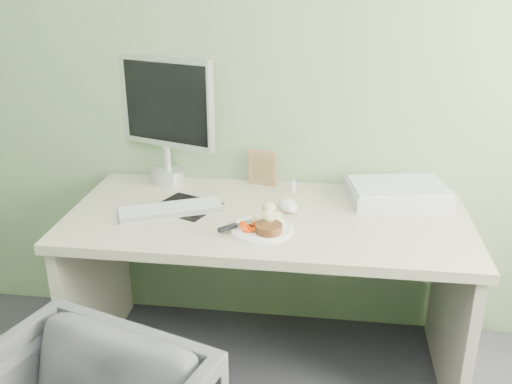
# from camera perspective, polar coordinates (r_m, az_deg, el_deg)

# --- Properties ---
(wall_back) EXTENTS (3.50, 0.00, 3.50)m
(wall_back) POSITION_cam_1_polar(r_m,az_deg,el_deg) (2.47, 2.29, 14.62)
(wall_back) COLOR #68825B
(wall_back) RESTS_ON floor
(desk) EXTENTS (1.60, 0.75, 0.73)m
(desk) POSITION_cam_1_polar(r_m,az_deg,el_deg) (2.37, 1.13, -6.28)
(desk) COLOR beige
(desk) RESTS_ON floor
(plate) EXTENTS (0.23, 0.23, 0.01)m
(plate) POSITION_cam_1_polar(r_m,az_deg,el_deg) (2.15, 0.57, -3.78)
(plate) COLOR white
(plate) RESTS_ON desk
(steak) EXTENTS (0.10, 0.10, 0.03)m
(steak) POSITION_cam_1_polar(r_m,az_deg,el_deg) (2.11, 1.28, -3.64)
(steak) COLOR black
(steak) RESTS_ON plate
(potato_pile) EXTENTS (0.13, 0.11, 0.06)m
(potato_pile) POSITION_cam_1_polar(r_m,az_deg,el_deg) (2.18, 1.48, -2.31)
(potato_pile) COLOR #A38F4F
(potato_pile) RESTS_ON plate
(carrot_heap) EXTENTS (0.06, 0.06, 0.04)m
(carrot_heap) POSITION_cam_1_polar(r_m,az_deg,el_deg) (2.12, -0.88, -3.34)
(carrot_heap) COLOR red
(carrot_heap) RESTS_ON plate
(steak_knife) EXTENTS (0.16, 0.17, 0.02)m
(steak_knife) POSITION_cam_1_polar(r_m,az_deg,el_deg) (2.14, -2.11, -3.36)
(steak_knife) COLOR silver
(steak_knife) RESTS_ON plate
(mousepad) EXTENTS (0.30, 0.29, 0.00)m
(mousepad) POSITION_cam_1_polar(r_m,az_deg,el_deg) (2.37, -7.02, -1.44)
(mousepad) COLOR black
(mousepad) RESTS_ON desk
(keyboard) EXTENTS (0.42, 0.28, 0.02)m
(keyboard) POSITION_cam_1_polar(r_m,az_deg,el_deg) (2.32, -8.53, -1.69)
(keyboard) COLOR white
(keyboard) RESTS_ON desk
(computer_mouse) EXTENTS (0.11, 0.14, 0.04)m
(computer_mouse) POSITION_cam_1_polar(r_m,az_deg,el_deg) (2.32, 3.24, -1.36)
(computer_mouse) COLOR white
(computer_mouse) RESTS_ON desk
(photo_frame) EXTENTS (0.13, 0.04, 0.16)m
(photo_frame) POSITION_cam_1_polar(r_m,az_deg,el_deg) (2.55, 0.69, 2.41)
(photo_frame) COLOR brown
(photo_frame) RESTS_ON desk
(eyedrop_bottle) EXTENTS (0.02, 0.02, 0.07)m
(eyedrop_bottle) POSITION_cam_1_polar(r_m,az_deg,el_deg) (2.49, 3.72, 0.61)
(eyedrop_bottle) COLOR white
(eyedrop_bottle) RESTS_ON desk
(scanner) EXTENTS (0.45, 0.34, 0.06)m
(scanner) POSITION_cam_1_polar(r_m,az_deg,el_deg) (2.48, 13.99, -0.16)
(scanner) COLOR #B5B7BD
(scanner) RESTS_ON desk
(monitor) EXTENTS (0.46, 0.20, 0.57)m
(monitor) POSITION_cam_1_polar(r_m,az_deg,el_deg) (2.57, -9.04, 7.84)
(monitor) COLOR silver
(monitor) RESTS_ON desk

